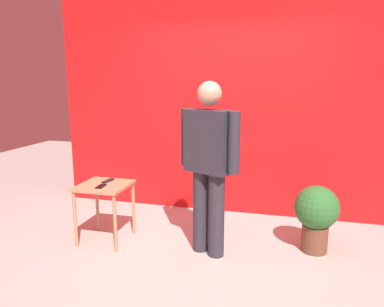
# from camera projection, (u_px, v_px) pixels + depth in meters

# --- Properties ---
(ground_plane) EXTENTS (12.00, 12.00, 0.00)m
(ground_plane) POSITION_uv_depth(u_px,v_px,m) (200.00, 267.00, 3.33)
(ground_plane) COLOR #B7B2A8
(back_wall_red) EXTENTS (4.58, 0.12, 2.96)m
(back_wall_red) POSITION_uv_depth(u_px,v_px,m) (229.00, 100.00, 4.54)
(back_wall_red) COLOR red
(back_wall_red) RESTS_ON ground_plane
(standing_person) EXTENTS (0.66, 0.40, 1.71)m
(standing_person) POSITION_uv_depth(u_px,v_px,m) (209.00, 160.00, 3.44)
(standing_person) COLOR #2D2D38
(standing_person) RESTS_ON ground_plane
(side_table) EXTENTS (0.51, 0.51, 0.64)m
(side_table) POSITION_uv_depth(u_px,v_px,m) (105.00, 194.00, 3.80)
(side_table) COLOR tan
(side_table) RESTS_ON ground_plane
(cell_phone) EXTENTS (0.08, 0.15, 0.01)m
(cell_phone) POSITION_uv_depth(u_px,v_px,m) (101.00, 186.00, 3.69)
(cell_phone) COLOR black
(cell_phone) RESTS_ON side_table
(tv_remote) EXTENTS (0.07, 0.18, 0.02)m
(tv_remote) POSITION_uv_depth(u_px,v_px,m) (108.00, 181.00, 3.87)
(tv_remote) COLOR black
(tv_remote) RESTS_ON side_table
(potted_plant) EXTENTS (0.44, 0.44, 0.69)m
(potted_plant) POSITION_uv_depth(u_px,v_px,m) (316.00, 213.00, 3.58)
(potted_plant) COLOR brown
(potted_plant) RESTS_ON ground_plane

